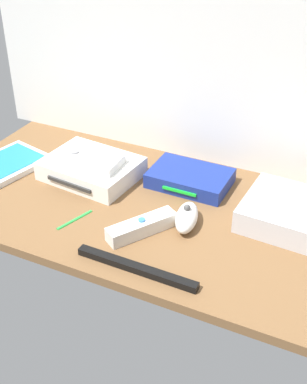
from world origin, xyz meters
The scene contains 11 objects.
ground_plane centered at (0.00, 0.00, -1.00)cm, with size 100.00×48.00×2.00cm, color brown.
back_wall centered at (0.00, 24.60, 32.00)cm, with size 110.00×1.20×64.00cm, color white.
game_console centered at (-18.67, 5.35, 2.20)cm, with size 22.48×18.05×4.40cm.
mini_computer centered at (26.76, 6.91, 2.64)cm, with size 17.91×17.91×5.30cm.
game_case centered at (-39.74, 0.10, 0.76)cm, with size 17.60×21.62×1.56cm.
network_router centered at (3.49, 12.06, 1.70)cm, with size 18.08×12.49×3.40cm.
remote_wand centered at (1.73, -9.02, 1.51)cm, with size 10.95×14.43×3.40cm.
remote_nunchuk centered at (8.82, -2.87, 2.04)cm, with size 6.48×10.72×5.10cm.
remote_classic_pad centered at (-18.02, 3.98, 5.41)cm, with size 14.60×8.36×2.40cm.
sensor_bar centered at (5.92, -19.62, 0.70)cm, with size 24.00×1.80×1.40cm, color black.
stylus_pen centered at (-12.79, -11.23, 0.35)cm, with size 0.70×0.70×9.00cm, color green.
Camera 1 is at (39.33, -82.33, 63.31)cm, focal length 48.33 mm.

